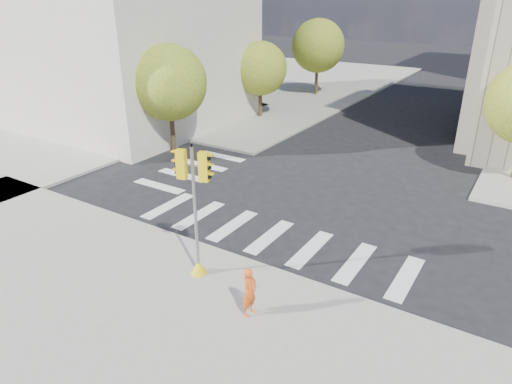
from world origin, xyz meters
TOP-DOWN VIEW (x-y plane):
  - ground at (0.00, 0.00)m, footprint 160.00×160.00m
  - sidewalk_far_left at (-20.00, 26.00)m, footprint 28.00×40.00m
  - classical_building at (-20.00, 8.00)m, footprint 19.00×15.00m
  - tree_lw_near at (-10.50, 4.00)m, footprint 4.40×4.40m
  - tree_lw_mid at (-10.50, 14.00)m, footprint 4.00×4.00m
  - tree_lw_far at (-10.50, 24.00)m, footprint 4.80×4.80m
  - traffic_signal at (-0.72, -5.70)m, footprint 1.08×0.56m
  - photographer at (1.93, -6.59)m, footprint 0.39×0.58m
  - planter_wall at (-14.23, 3.31)m, footprint 6.01×0.91m

SIDE VIEW (x-z plane):
  - ground at x=0.00m, z-range 0.00..0.00m
  - sidewalk_far_left at x=-20.00m, z-range 0.00..0.15m
  - planter_wall at x=-14.23m, z-range 0.15..0.65m
  - photographer at x=1.93m, z-range 0.15..1.71m
  - traffic_signal at x=-0.72m, z-range -0.20..4.43m
  - tree_lw_mid at x=-10.50m, z-range 0.88..6.65m
  - tree_lw_near at x=-10.50m, z-range 1.00..7.41m
  - tree_lw_far at x=-10.50m, z-range 1.07..8.01m
  - classical_building at x=-20.00m, z-range 0.09..12.79m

